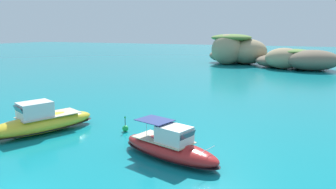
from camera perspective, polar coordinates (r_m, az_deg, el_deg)
name	(u,v)px	position (r m, az deg, el deg)	size (l,w,h in m)	color
islet_large	(237,51)	(92.35, 12.34, 7.72)	(18.48, 19.55, 8.27)	#9E8966
islet_small	(298,59)	(83.47, 22.34, 5.87)	(23.03, 17.58, 5.07)	#9E8966
motorboat_yellow	(41,122)	(30.67, -21.92, -4.68)	(6.41, 10.24, 2.90)	yellow
motorboat_red	(170,147)	(22.93, 0.35, -9.52)	(8.71, 4.65, 2.62)	red
channel_buoy	(125,128)	(29.28, -7.70, -5.97)	(0.56, 0.56, 1.48)	green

